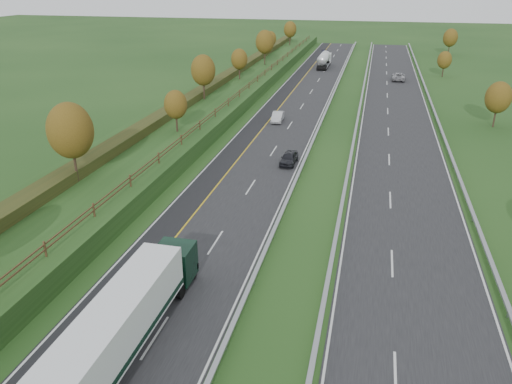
{
  "coord_description": "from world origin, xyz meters",
  "views": [
    {
      "loc": [
        12.68,
        -11.0,
        19.92
      ],
      "look_at": [
        3.24,
        29.0,
        2.2
      ],
      "focal_mm": 35.0,
      "sensor_mm": 36.0,
      "label": 1
    }
  ],
  "objects_px": {
    "car_dark_near": "(289,158)",
    "car_silver_mid": "(278,117)",
    "road_tanker": "(324,59)",
    "car_small_far": "(325,54)",
    "car_oncoming": "(398,76)",
    "box_lorry": "(127,318)"
  },
  "relations": [
    {
      "from": "road_tanker",
      "to": "car_small_far",
      "type": "relative_size",
      "value": 2.05
    },
    {
      "from": "car_small_far",
      "to": "car_dark_near",
      "type": "bearing_deg",
      "value": -93.16
    },
    {
      "from": "road_tanker",
      "to": "car_oncoming",
      "type": "relative_size",
      "value": 1.96
    },
    {
      "from": "car_dark_near",
      "to": "box_lorry",
      "type": "bearing_deg",
      "value": -93.73
    },
    {
      "from": "road_tanker",
      "to": "car_dark_near",
      "type": "distance_m",
      "value": 68.98
    },
    {
      "from": "box_lorry",
      "to": "car_silver_mid",
      "type": "distance_m",
      "value": 51.19
    },
    {
      "from": "box_lorry",
      "to": "car_dark_near",
      "type": "height_order",
      "value": "box_lorry"
    },
    {
      "from": "car_silver_mid",
      "to": "box_lorry",
      "type": "bearing_deg",
      "value": -91.15
    },
    {
      "from": "car_dark_near",
      "to": "car_oncoming",
      "type": "distance_m",
      "value": 57.32
    },
    {
      "from": "car_dark_near",
      "to": "car_silver_mid",
      "type": "relative_size",
      "value": 0.95
    },
    {
      "from": "car_silver_mid",
      "to": "car_oncoming",
      "type": "height_order",
      "value": "car_oncoming"
    },
    {
      "from": "car_dark_near",
      "to": "car_silver_mid",
      "type": "bearing_deg",
      "value": 107.34
    },
    {
      "from": "box_lorry",
      "to": "car_small_far",
      "type": "bearing_deg",
      "value": 90.69
    },
    {
      "from": "car_dark_near",
      "to": "car_oncoming",
      "type": "bearing_deg",
      "value": 78.59
    },
    {
      "from": "box_lorry",
      "to": "car_silver_mid",
      "type": "relative_size",
      "value": 3.72
    },
    {
      "from": "car_dark_near",
      "to": "car_small_far",
      "type": "xyz_separation_m",
      "value": [
        -4.97,
        85.58,
        0.09
      ]
    },
    {
      "from": "car_dark_near",
      "to": "car_silver_mid",
      "type": "xyz_separation_m",
      "value": [
        -4.8,
        17.92,
        0.01
      ]
    },
    {
      "from": "road_tanker",
      "to": "car_oncoming",
      "type": "xyz_separation_m",
      "value": [
        16.99,
        -13.21,
        -1.03
      ]
    },
    {
      "from": "road_tanker",
      "to": "car_oncoming",
      "type": "height_order",
      "value": "road_tanker"
    },
    {
      "from": "car_silver_mid",
      "to": "car_small_far",
      "type": "relative_size",
      "value": 0.8
    },
    {
      "from": "box_lorry",
      "to": "car_oncoming",
      "type": "height_order",
      "value": "box_lorry"
    },
    {
      "from": "box_lorry",
      "to": "car_oncoming",
      "type": "bearing_deg",
      "value": 79.07
    }
  ]
}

